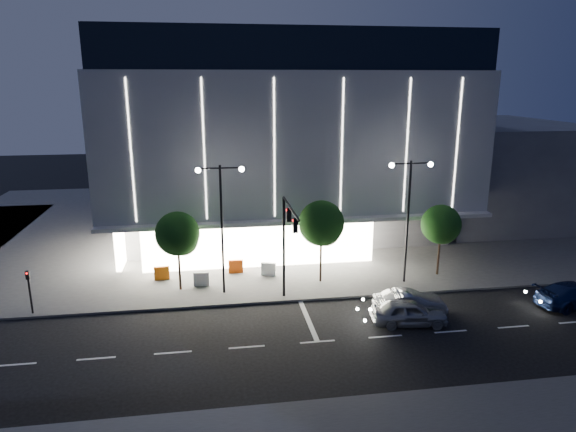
% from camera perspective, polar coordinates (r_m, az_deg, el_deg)
% --- Properties ---
extents(ground, '(160.00, 160.00, 0.00)m').
position_cam_1_polar(ground, '(30.88, -1.03, -12.74)').
color(ground, black).
rests_on(ground, ground).
extents(sidewalk_museum, '(70.00, 40.00, 0.15)m').
position_cam_1_polar(sidewalk_museum, '(53.77, 0.84, -0.48)').
color(sidewalk_museum, '#474747').
rests_on(sidewalk_museum, ground).
extents(museum, '(30.00, 25.80, 18.00)m').
position_cam_1_polar(museum, '(50.12, -1.11, 9.10)').
color(museum, '#4C4C51').
rests_on(museum, ground).
extents(annex_building, '(16.00, 20.00, 10.00)m').
position_cam_1_polar(annex_building, '(59.80, 21.20, 4.91)').
color(annex_building, '#4C4C51').
rests_on(annex_building, ground).
extents(traffic_mast, '(0.33, 5.89, 7.07)m').
position_cam_1_polar(traffic_mast, '(32.18, -0.10, -1.90)').
color(traffic_mast, black).
rests_on(traffic_mast, ground).
extents(street_lamp_west, '(3.16, 0.36, 9.00)m').
position_cam_1_polar(street_lamp_west, '(34.17, -7.41, 0.59)').
color(street_lamp_west, black).
rests_on(street_lamp_west, ground).
extents(street_lamp_east, '(3.16, 0.36, 9.00)m').
position_cam_1_polar(street_lamp_east, '(36.77, 13.28, 1.33)').
color(street_lamp_east, black).
rests_on(street_lamp_east, ground).
extents(ped_signal_far, '(0.22, 0.24, 3.00)m').
position_cam_1_polar(ped_signal_far, '(35.85, -26.81, -7.09)').
color(ped_signal_far, black).
rests_on(ped_signal_far, ground).
extents(tree_left, '(3.02, 3.02, 5.72)m').
position_cam_1_polar(tree_left, '(35.74, -12.13, -2.18)').
color(tree_left, black).
rests_on(tree_left, ground).
extents(tree_mid, '(3.25, 3.25, 6.15)m').
position_cam_1_polar(tree_mid, '(36.38, 3.75, -1.08)').
color(tree_mid, black).
rests_on(tree_mid, ground).
extents(tree_right, '(2.91, 2.91, 5.51)m').
position_cam_1_polar(tree_right, '(39.38, 16.65, -1.12)').
color(tree_right, black).
rests_on(tree_right, ground).
extents(car_lead, '(4.77, 2.34, 1.56)m').
position_cam_1_polar(car_lead, '(32.24, 13.31, -10.37)').
color(car_lead, '#989A9F').
rests_on(car_lead, ground).
extents(car_second, '(4.56, 1.83, 1.48)m').
position_cam_1_polar(car_second, '(33.69, 13.37, -9.32)').
color(car_second, '#B6B8BE').
rests_on(car_second, ground).
extents(car_third, '(5.68, 2.90, 1.58)m').
position_cam_1_polar(car_third, '(38.62, 29.30, -7.63)').
color(car_third, navy).
rests_on(car_third, ground).
extents(barrier_a, '(1.11, 0.31, 1.00)m').
position_cam_1_polar(barrier_a, '(38.82, -13.84, -6.19)').
color(barrier_a, '#C8510B').
rests_on(barrier_a, sidewalk_museum).
extents(barrier_b, '(1.12, 0.33, 1.00)m').
position_cam_1_polar(barrier_b, '(37.17, -9.60, -6.92)').
color(barrier_b, beige).
rests_on(barrier_b, sidewalk_museum).
extents(barrier_c, '(1.11, 0.28, 1.00)m').
position_cam_1_polar(barrier_c, '(39.21, -5.82, -5.60)').
color(barrier_c, '#DB470C').
rests_on(barrier_c, sidewalk_museum).
extents(barrier_d, '(1.12, 0.58, 1.00)m').
position_cam_1_polar(barrier_d, '(38.49, -2.18, -5.93)').
color(barrier_d, white).
rests_on(barrier_d, sidewalk_museum).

